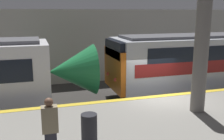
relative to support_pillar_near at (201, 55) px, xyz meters
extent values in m
plane|color=#33302D|center=(-0.38, 2.08, -3.18)|extent=(120.00, 120.00, 0.00)
cube|color=gray|center=(-0.38, -0.57, -2.62)|extent=(40.00, 5.30, 1.12)
cube|color=gold|center=(-0.38, 1.93, -2.05)|extent=(40.00, 0.30, 0.01)
cube|color=#B2AD9E|center=(-0.38, 9.31, -0.76)|extent=(50.00, 0.15, 4.83)
cylinder|color=slate|center=(0.00, 0.00, 0.00)|extent=(0.51, 0.51, 4.12)
cone|color=#238447|center=(-3.88, 4.72, -1.31)|extent=(2.20, 2.50, 2.50)
sphere|color=#F2EFCC|center=(-2.93, 4.72, -1.71)|extent=(0.20, 0.20, 0.20)
cube|color=orange|center=(-1.71, 4.72, -1.39)|extent=(0.25, 2.88, 2.10)
cube|color=black|center=(-1.71, 4.72, -0.34)|extent=(0.25, 2.58, 0.84)
sphere|color=#EA4C42|center=(-1.87, 4.06, -1.76)|extent=(0.18, 0.18, 0.18)
sphere|color=#EA4C42|center=(-1.87, 5.38, -1.76)|extent=(0.18, 0.18, 0.18)
cube|color=gray|center=(-5.33, -1.80, -1.00)|extent=(0.38, 0.24, 0.64)
sphere|color=brown|center=(-5.33, -1.80, -0.57)|extent=(0.21, 0.21, 0.21)
cylinder|color=#232328|center=(-4.28, -1.26, -1.63)|extent=(0.44, 0.44, 0.85)
camera|label=1|loc=(-5.59, -7.76, 1.48)|focal=42.00mm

